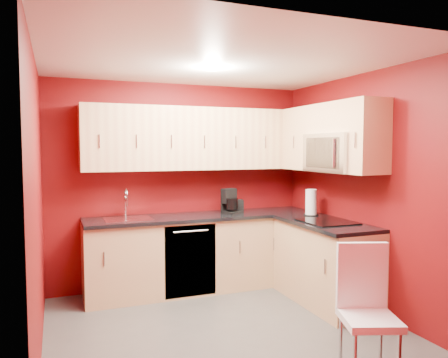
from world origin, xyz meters
TOP-DOWN VIEW (x-y plane):
  - floor at (0.00, 0.00)m, footprint 3.20×3.20m
  - ceiling at (0.00, 0.00)m, footprint 3.20×3.20m
  - wall_back at (0.00, 1.50)m, footprint 3.20×0.00m
  - wall_front at (0.00, -1.50)m, footprint 3.20×0.00m
  - wall_left at (-1.60, 0.00)m, footprint 0.00×3.00m
  - wall_right at (1.60, 0.00)m, footprint 0.00×3.00m
  - base_cabinets_back at (0.20, 1.20)m, footprint 2.80×0.60m
  - base_cabinets_right at (1.30, 0.25)m, footprint 0.60×1.30m
  - countertop_back at (0.20, 1.19)m, footprint 2.80×0.63m
  - countertop_right at (1.29, 0.23)m, footprint 0.63×1.27m
  - upper_cabinets_back at (0.20, 1.32)m, footprint 2.80×0.35m
  - upper_cabinets_right at (1.42, 0.44)m, footprint 0.35×1.55m
  - microwave at (1.39, 0.20)m, footprint 0.42×0.76m
  - cooktop at (1.28, 0.20)m, footprint 0.50×0.55m
  - sink at (-0.70, 1.20)m, footprint 0.52×0.42m
  - dishwasher_front at (-0.05, 0.91)m, footprint 0.60×0.02m
  - downlight at (0.00, 0.30)m, footprint 0.20×0.20m
  - coffee_maker at (0.56, 1.16)m, footprint 0.25×0.29m
  - napkin_holder at (0.69, 1.30)m, footprint 0.17×0.17m
  - paper_towel at (1.38, 0.68)m, footprint 0.22×0.22m
  - dining_chair at (0.70, -1.20)m, footprint 0.51×0.52m

SIDE VIEW (x-z plane):
  - floor at x=0.00m, z-range 0.00..0.00m
  - base_cabinets_back at x=0.20m, z-range 0.00..0.87m
  - base_cabinets_right at x=1.30m, z-range 0.00..0.87m
  - dishwasher_front at x=-0.05m, z-range 0.03..0.84m
  - dining_chair at x=0.70m, z-range 0.00..0.98m
  - countertop_back at x=0.20m, z-range 0.87..0.91m
  - countertop_right at x=1.29m, z-range 0.87..0.91m
  - cooktop at x=1.28m, z-range 0.91..0.92m
  - sink at x=-0.70m, z-range 0.77..1.12m
  - napkin_holder at x=0.69m, z-range 0.91..1.06m
  - coffee_maker at x=0.56m, z-range 0.91..1.21m
  - paper_towel at x=1.38m, z-range 0.91..1.22m
  - wall_back at x=0.00m, z-range -0.35..2.85m
  - wall_front at x=0.00m, z-range -0.35..2.85m
  - wall_left at x=-1.60m, z-range -0.25..2.75m
  - wall_right at x=1.60m, z-range -0.25..2.75m
  - microwave at x=1.39m, z-range 1.45..1.87m
  - upper_cabinets_back at x=0.20m, z-range 1.45..2.20m
  - upper_cabinets_right at x=1.42m, z-range 1.51..2.26m
  - downlight at x=0.00m, z-range 2.48..2.49m
  - ceiling at x=0.00m, z-range 2.50..2.50m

